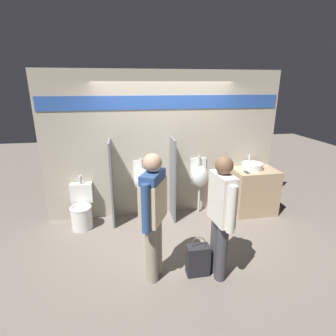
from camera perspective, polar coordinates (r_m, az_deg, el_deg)
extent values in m
plane|color=#70665B|center=(4.86, 0.36, -12.48)|extent=(16.00, 16.00, 0.00)
cube|color=#B2A893|center=(4.91, -0.89, 4.84)|extent=(4.39, 0.06, 2.70)
cube|color=#2D56AD|center=(4.76, -0.86, 14.09)|extent=(4.30, 0.01, 0.24)
cube|color=tan|center=(5.45, 18.11, -4.78)|extent=(0.82, 0.59, 0.88)
cylinder|color=white|center=(5.31, 17.85, 0.42)|extent=(0.40, 0.40, 0.12)
cylinder|color=silver|center=(5.39, 17.30, 2.18)|extent=(0.03, 0.03, 0.14)
cube|color=#232328|center=(5.09, 16.73, -0.86)|extent=(0.07, 0.14, 0.01)
cube|color=slate|center=(4.77, -12.15, -3.28)|extent=(0.03, 0.49, 1.54)
cube|color=slate|center=(4.84, 1.02, -2.52)|extent=(0.03, 0.49, 1.54)
cylinder|color=silver|center=(5.06, -5.45, -7.66)|extent=(0.04, 0.04, 0.56)
ellipsoid|color=white|center=(4.88, -5.62, -2.61)|extent=(0.32, 0.25, 0.43)
cube|color=white|center=(4.97, -5.75, -1.43)|extent=(0.30, 0.02, 0.54)
cylinder|color=silver|center=(4.86, -5.81, 1.10)|extent=(0.06, 0.06, 0.16)
cylinder|color=silver|center=(5.25, 6.72, -6.73)|extent=(0.04, 0.04, 0.56)
ellipsoid|color=white|center=(5.08, 6.91, -1.84)|extent=(0.32, 0.25, 0.43)
cube|color=white|center=(5.17, 6.55, -0.72)|extent=(0.30, 0.02, 0.54)
cylinder|color=silver|center=(5.06, 6.77, 1.73)|extent=(0.06, 0.06, 0.16)
cylinder|color=white|center=(4.95, -18.24, -10.32)|extent=(0.36, 0.36, 0.39)
torus|color=white|center=(4.86, -18.48, -8.19)|extent=(0.38, 0.38, 0.04)
cube|color=white|center=(5.04, -18.26, -5.13)|extent=(0.38, 0.16, 0.36)
cylinder|color=silver|center=(4.93, -18.58, -2.42)|extent=(0.06, 0.06, 0.14)
cylinder|color=gray|center=(3.49, -3.51, -18.03)|extent=(0.15, 0.15, 0.82)
cylinder|color=gray|center=(3.61, -2.58, -16.60)|extent=(0.15, 0.15, 0.82)
cube|color=#2D4C84|center=(3.19, -3.25, -6.41)|extent=(0.36, 0.47, 0.65)
cube|color=#C6B289|center=(3.21, -3.23, -7.25)|extent=(0.40, 0.50, 0.52)
cylinder|color=#2D4C84|center=(2.99, -4.86, -8.80)|extent=(0.10, 0.10, 0.60)
cylinder|color=#2D4C84|center=(3.41, -1.83, -5.30)|extent=(0.10, 0.10, 0.60)
sphere|color=tan|center=(3.03, -3.39, 1.14)|extent=(0.22, 0.22, 0.22)
cylinder|color=#3D3D42|center=(3.58, 11.54, -17.55)|extent=(0.15, 0.15, 0.80)
cylinder|color=#3D3D42|center=(3.70, 10.36, -16.24)|extent=(0.15, 0.15, 0.80)
cube|color=silver|center=(3.29, 11.67, -6.54)|extent=(0.23, 0.43, 0.63)
cylinder|color=silver|center=(3.12, 13.68, -8.76)|extent=(0.10, 0.10, 0.58)
cylinder|color=silver|center=(3.49, 9.83, -5.49)|extent=(0.10, 0.10, 0.58)
sphere|color=brown|center=(3.14, 12.15, 0.56)|extent=(0.22, 0.22, 0.22)
cube|color=#232328|center=(3.72, 6.53, -19.31)|extent=(0.30, 0.17, 0.43)
torus|color=#4C4742|center=(3.57, 6.68, -16.06)|extent=(0.19, 0.01, 0.19)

